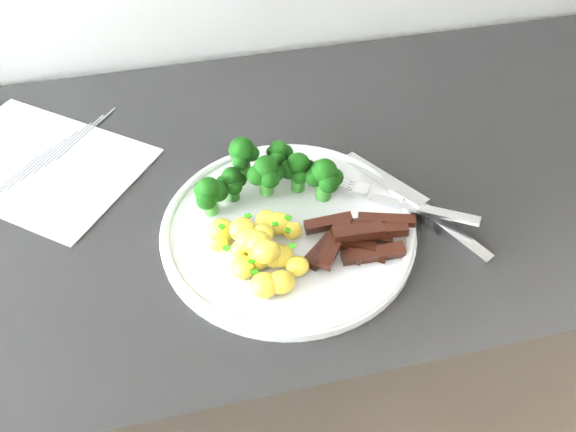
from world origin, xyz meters
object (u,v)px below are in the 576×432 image
broccoli (269,173)px  potatoes (260,249)px  knife (432,217)px  counter (251,366)px  plate (288,228)px  beef_strips (355,238)px  recipe_paper (37,164)px  fork (401,202)px

broccoli → potatoes: size_ratio=1.46×
broccoli → knife: broccoli is taller
counter → plate: 0.48m
plate → beef_strips: (0.07, -0.04, 0.01)m
plate → beef_strips: size_ratio=2.14×
recipe_paper → broccoli: (0.30, -0.14, 0.05)m
plate → broccoli: (-0.01, 0.06, 0.04)m
broccoli → fork: 0.17m
beef_strips → plate: bearing=147.5°
counter → potatoes: 0.51m
plate → fork: fork is taller
counter → knife: knife is taller
counter → plate: plate is taller
fork → potatoes: bearing=-167.2°
potatoes → recipe_paper: bearing=137.4°
recipe_paper → plate: size_ratio=1.11×
beef_strips → knife: 0.11m
beef_strips → fork: (0.07, 0.05, -0.00)m
fork → knife: bearing=-35.0°
potatoes → beef_strips: bearing=-1.9°
counter → recipe_paper: (-0.26, 0.11, 0.46)m
counter → broccoli: broccoli is taller
recipe_paper → plate: 0.37m
beef_strips → broccoli: bearing=127.4°
plate → broccoli: 0.07m
recipe_paper → beef_strips: size_ratio=2.38×
recipe_paper → beef_strips: 0.45m
beef_strips → knife: (0.11, 0.02, -0.01)m
beef_strips → knife: size_ratio=0.66×
potatoes → fork: bearing=12.8°
counter → fork: 0.53m
plate → potatoes: 0.06m
counter → fork: bearing=-25.7°
potatoes → beef_strips: potatoes is taller
knife → recipe_paper: bearing=155.2°
fork → knife: size_ratio=0.79×
counter → potatoes: (0.01, -0.14, 0.49)m
broccoli → fork: (0.15, -0.06, -0.03)m
broccoli → beef_strips: size_ratio=1.26×
counter → beef_strips: beef_strips is taller
beef_strips → fork: beef_strips is taller
plate → fork: 0.15m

